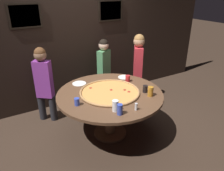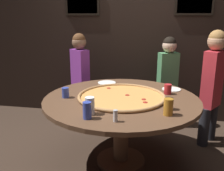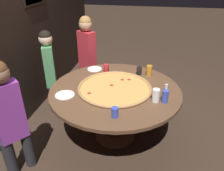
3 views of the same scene
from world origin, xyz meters
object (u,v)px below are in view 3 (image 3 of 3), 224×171
diner_side_right (87,54)px  drink_cup_centre_back (106,68)px  drink_cup_front_edge (156,95)px  condiment_shaker (166,88)px  drink_cup_near_left (165,96)px  white_plate_beside_cup (65,95)px  drink_cup_by_shaker (115,112)px  diner_far_right (50,67)px  white_plate_far_back (95,69)px  drink_cup_far_left (139,71)px  diner_side_left (9,115)px  dining_table (115,98)px  drink_cup_beside_pizza (149,71)px  giant_pizza (115,88)px

diner_side_right → drink_cup_centre_back: bearing=-17.5°
drink_cup_front_edge → condiment_shaker: bearing=-26.0°
drink_cup_near_left → white_plate_beside_cup: 1.12m
drink_cup_by_shaker → diner_far_right: diner_far_right is taller
condiment_shaker → white_plate_far_back: bearing=64.6°
drink_cup_far_left → diner_side_right: 1.05m
drink_cup_centre_back → diner_side_left: bearing=149.0°
drink_cup_near_left → drink_cup_centre_back: drink_cup_near_left is taller
dining_table → diner_side_left: size_ratio=1.20×
condiment_shaker → diner_side_right: (0.96, 1.25, 0.00)m
drink_cup_beside_pizza → diner_side_left: bearing=132.1°
drink_cup_far_left → diner_side_right: bearing=59.3°
dining_table → drink_cup_near_left: size_ratio=11.22×
diner_side_left → diner_side_right: diner_side_right is taller
giant_pizza → drink_cup_near_left: (-0.19, -0.59, 0.06)m
drink_cup_beside_pizza → giant_pizza: bearing=139.4°
drink_cup_near_left → drink_cup_by_shaker: bearing=127.4°
giant_pizza → drink_cup_by_shaker: 0.57m
drink_cup_front_edge → diner_side_right: diner_side_right is taller
drink_cup_by_shaker → white_plate_far_back: (1.07, 0.49, -0.05)m
diner_far_right → drink_cup_by_shaker: bearing=24.1°
drink_cup_front_edge → diner_side_right: bearing=43.5°
giant_pizza → drink_cup_near_left: drink_cup_near_left is taller
drink_cup_far_left → drink_cup_front_edge: size_ratio=0.73×
giant_pizza → diner_far_right: bearing=65.7°
drink_cup_near_left → diner_side_right: diner_side_right is taller
drink_cup_by_shaker → drink_cup_front_edge: size_ratio=0.69×
condiment_shaker → diner_side_left: size_ratio=0.07×
drink_cup_near_left → drink_cup_front_edge: drink_cup_front_edge is taller
diner_side_left → diner_side_right: size_ratio=0.94×
drink_cup_centre_back → drink_cup_front_edge: drink_cup_front_edge is taller
giant_pizza → condiment_shaker: (0.04, -0.60, 0.04)m
drink_cup_beside_pizza → white_plate_far_back: drink_cup_beside_pizza is taller
giant_pizza → drink_cup_centre_back: bearing=24.3°
condiment_shaker → dining_table: bearing=94.0°
drink_cup_beside_pizza → dining_table: bearing=139.9°
drink_cup_beside_pizza → white_plate_beside_cup: (-0.72, 0.92, -0.07)m
drink_cup_centre_back → diner_far_right: diner_far_right is taller
dining_table → white_plate_beside_cup: (-0.26, 0.54, 0.13)m
drink_cup_far_left → white_plate_far_back: 0.65m
drink_cup_far_left → diner_side_right: size_ratio=0.08×
giant_pizza → diner_far_right: size_ratio=0.70×
drink_cup_near_left → diner_side_left: size_ratio=0.11×
drink_cup_far_left → diner_far_right: (0.03, 1.33, -0.07)m
drink_cup_beside_pizza → drink_cup_by_shaker: 1.05m
drink_cup_front_edge → diner_side_left: 1.52m
drink_cup_by_shaker → white_plate_far_back: 1.18m
dining_table → drink_cup_beside_pizza: drink_cup_beside_pizza is taller
drink_cup_beside_pizza → drink_cup_by_shaker: bearing=164.4°
drink_cup_near_left → drink_cup_centre_back: bearing=50.4°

